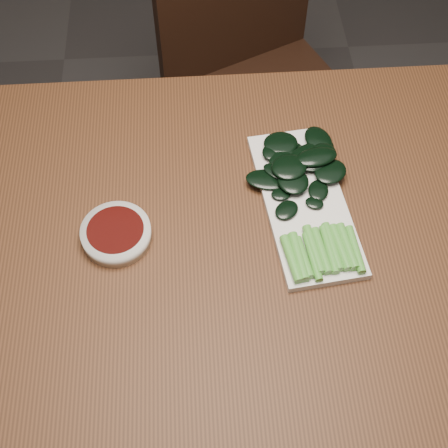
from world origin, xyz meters
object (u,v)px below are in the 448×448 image
table (236,258)px  serving_plate (305,203)px  gai_lan (307,185)px  sauce_bowl (116,234)px  chair_far (257,77)px

table → serving_plate: 0.16m
gai_lan → table: bearing=-146.8°
serving_plate → sauce_bowl: bearing=-171.7°
table → sauce_bowl: sauce_bowl is taller
serving_plate → gai_lan: bearing=78.6°
chair_far → sauce_bowl: size_ratio=7.50×
table → serving_plate: serving_plate is taller
table → serving_plate: (0.12, 0.06, 0.08)m
sauce_bowl → table: bearing=-3.1°
table → chair_far: bearing=80.6°
sauce_bowl → serving_plate: sauce_bowl is taller
sauce_bowl → gai_lan: bearing=12.4°
sauce_bowl → serving_plate: 0.33m
table → sauce_bowl: size_ratio=11.80×
table → gai_lan: size_ratio=4.16×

